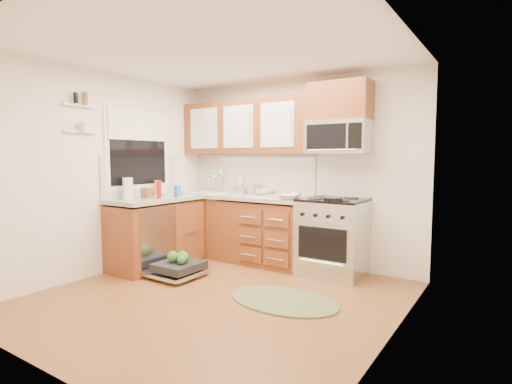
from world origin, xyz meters
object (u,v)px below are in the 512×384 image
Objects in this scene: upper_cabinets at (245,128)px; paper_towel_roll at (128,188)px; rug at (283,301)px; cup at (296,195)px; bowl_a at (288,197)px; sink at (211,201)px; skillet at (333,199)px; microwave at (338,137)px; range at (333,237)px; stock_pot at (240,190)px; dishwasher at (177,269)px; cutting_board at (277,196)px; bowl_b at (264,192)px.

paper_towel_roll is at bearing -122.53° from upper_cabinets.
cup is at bearing 111.63° from rug.
bowl_a is at bearing -20.38° from upper_cabinets.
sink is 2.77× the size of skillet.
paper_towel_roll is at bearing -146.96° from cup.
upper_cabinets is 1.80m from skillet.
microwave is 1.23× the size of sink.
skillet is (0.10, -0.25, 0.50)m from range.
sink is 2.30× the size of paper_towel_roll.
rug is 2.08m from stock_pot.
skillet is (0.10, -0.37, -0.73)m from microwave.
paper_towel_roll is (-2.23, -0.09, 1.05)m from rug.
stock_pot reaches higher than skillet.
skillet is 1.90× the size of cup.
sink is 2.40× the size of bowl_a.
cutting_board is (0.70, 1.22, 0.84)m from dishwasher.
cutting_board is 2.48× the size of cup.
bowl_b is at bearing 12.24° from sink.
microwave reaches higher than bowl_a.
bowl_b is at bearing 128.75° from rug.
dishwasher is at bearing 7.47° from paper_towel_roll.
paper_towel_roll is at bearing -172.53° from dishwasher.
bowl_a reaches higher than dishwasher.
bowl_b reaches higher than bowl_a.
sink is (-1.93, -0.01, 0.33)m from range.
skillet is 1.00m from cutting_board.
bowl_a is 2.20× the size of cup.
bowl_b is at bearing 17.90° from stock_pot.
rug is at bearing -92.61° from range.
dishwasher is 2.76× the size of bowl_b.
sink reaches higher than dishwasher.
rug is 1.93m from bowl_b.
stock_pot is at bearing 85.49° from dishwasher.
skillet reaches higher than dishwasher.
cup is at bearing 45.36° from dishwasher.
sink is at bearing -167.76° from bowl_b.
microwave is at bearing 29.51° from bowl_a.
cup is at bearing -21.69° from cutting_board.
stock_pot is 0.82× the size of bowl_a.
stock_pot is (0.48, 0.07, 0.19)m from sink.
rug is at bearing -63.44° from bowl_a.
upper_cabinets is at bearing 136.56° from rug.
cup reaches higher than bowl_b.
paper_towel_roll is at bearing -177.67° from rug.
rug is at bearing -99.56° from skillet.
cup is (0.97, -0.11, -0.02)m from stock_pot.
cup is (-0.48, -0.18, -0.73)m from microwave.
skillet is 1.27m from bowl_b.
dishwasher is (-0.13, -1.27, -1.77)m from upper_cabinets.
cutting_board is at bearing 174.02° from range.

